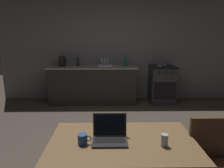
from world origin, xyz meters
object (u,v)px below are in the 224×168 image
Objects in this scene: bottle at (126,61)px; drinking_glass at (164,140)px; stove_oven at (162,84)px; coffee_mug at (83,139)px; dining_table at (122,147)px; bottle_b at (78,60)px; chair at (212,159)px; laptop at (110,135)px; frying_pan at (161,65)px; electric_kettle at (62,61)px; dish_rack at (105,64)px.

drinking_glass is (0.08, -3.36, -0.29)m from bottle.
stove_oven is 8.28× the size of drinking_glass.
coffee_mug is (-0.65, -3.31, -0.30)m from bottle.
dining_table is at bearing 164.46° from drinking_glass.
bottle reaches higher than bottle_b.
dining_table is 1.51× the size of chair.
bottle is at bearing 98.23° from chair.
laptop is 2.56× the size of coffee_mug.
frying_pan reaches higher than dining_table.
laptop is 3.50m from electric_kettle.
stove_oven is at bearing 79.94° from laptop.
frying_pan is 3.26× the size of coffee_mug.
frying_pan is at bearing -151.01° from stove_oven.
laptop is 0.94× the size of dish_rack.
electric_kettle is 0.38m from bottle_b.
coffee_mug is 0.46× the size of bottle_b.
stove_oven is at bearing 69.84° from dining_table.
bottle is at bearing 84.99° from dining_table.
drinking_glass is at bearing -171.44° from chair.
laptop reaches higher than dining_table.
bottle_b is (-2.05, 0.11, 0.10)m from frying_pan.
laptop is (-0.12, 0.01, 0.11)m from dining_table.
dish_rack reaches higher than chair.
bottle_b reaches higher than laptop.
laptop is at bearing -70.92° from electric_kettle.
coffee_mug is at bearing -75.08° from electric_kettle.
dish_rack is at bearing 103.61° from laptop.
dish_rack is (-1.06, 3.32, 0.45)m from chair.
frying_pan is at bearing 65.41° from coffee_mug.
dining_table is at bearing -109.56° from frying_pan.
dish_rack is (0.15, 3.36, 0.21)m from coffee_mug.
coffee_mug is 1.12× the size of drinking_glass.
bottle is (0.40, 3.24, 0.30)m from laptop.
chair is 3.85m from bottle_b.
chair is 1.23m from coffee_mug.
stove_oven is 3.72m from coffee_mug.
chair is at bearing -63.02° from bottle_b.
drinking_glass is at bearing -103.38° from frying_pan.
bottle is at bearing -6.36° from bottle_b.
chair is 3.33m from frying_pan.
coffee_mug is at bearing 176.41° from drinking_glass.
electric_kettle reaches higher than laptop.
stove_oven is 3.69× the size of electric_kettle.
dining_table is 3.56m from electric_kettle.
chair is 3.97m from electric_kettle.
stove_oven is 3.52m from drinking_glass.
electric_kettle is 0.91× the size of bottle_b.
dining_table is 3.33m from dish_rack.
electric_kettle is at bearing 179.94° from stove_oven.
bottle_b is at bearing 173.64° from bottle.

